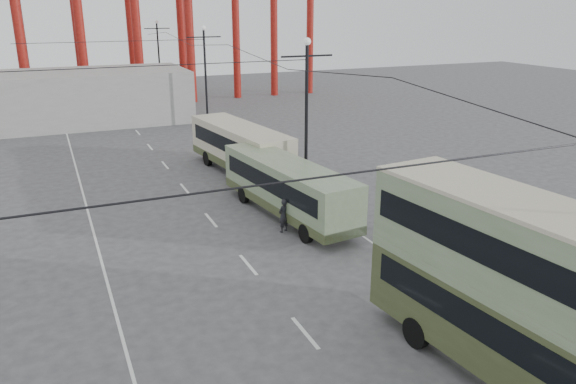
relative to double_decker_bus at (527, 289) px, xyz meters
name	(u,v)px	position (x,y,z in m)	size (l,w,h in m)	color
road_markings	(196,199)	(-4.51, 20.82, -3.25)	(12.52, 120.00, 0.01)	silver
lamp_post_mid	(306,119)	(1.95, 19.12, 1.42)	(3.20, 0.44, 9.32)	black
lamp_post_far	(206,77)	(1.95, 41.12, 1.42)	(3.20, 0.44, 9.32)	black
lamp_post_distant	(159,58)	(1.95, 63.12, 1.42)	(3.20, 0.44, 9.32)	black
fairground_shed	(72,98)	(-9.65, 48.12, -0.76)	(22.00, 10.00, 5.00)	gray
double_decker_bus	(527,289)	(0.00, 0.00, 0.00)	(3.90, 11.07, 5.82)	#353D21
single_decker_green	(288,186)	(-0.58, 16.04, -1.54)	(3.79, 10.98, 3.04)	#627656
single_decker_cream	(240,147)	(-0.22, 25.04, -1.40)	(4.10, 10.85, 3.29)	#B9B294
pedestrian	(283,216)	(-1.69, 14.05, -2.38)	(0.64, 0.42, 1.77)	black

